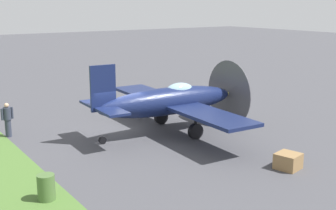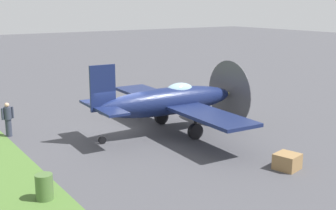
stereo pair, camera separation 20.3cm
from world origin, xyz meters
name	(u,v)px [view 1 (the left image)]	position (x,y,z in m)	size (l,w,h in m)	color
ground_plane	(112,137)	(0.00, 0.00, 0.00)	(160.00, 160.00, 0.00)	#424247
airplane_lead	(171,101)	(0.92, 2.94, 1.65)	(11.06, 8.76, 3.95)	#141E47
ground_crew_chief	(8,119)	(-3.00, -4.26, 0.91)	(0.38, 0.62, 1.73)	#2D3342
fuel_drum	(46,187)	(5.29, -5.22, 0.45)	(0.60, 0.60, 0.90)	#476633
supply_crate	(288,161)	(7.92, 3.86, 0.32)	(0.90, 0.90, 0.64)	olive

